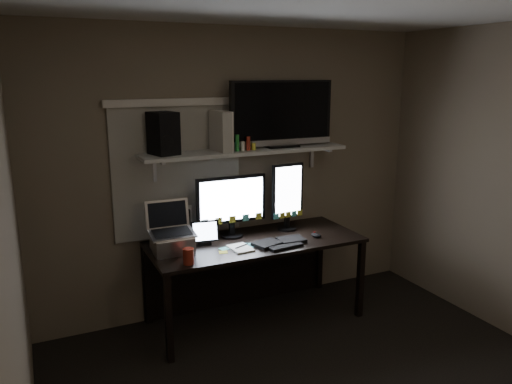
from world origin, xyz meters
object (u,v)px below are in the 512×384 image
cup (188,256)px  game_console (221,131)px  monitor_portrait (287,196)px  mouse (316,235)px  tv (282,114)px  laptop (172,229)px  tablet (204,233)px  monitor_landscape (231,206)px  keyboard (279,242)px  speaker (163,133)px  desk (250,255)px

cup → game_console: bearing=45.9°
monitor_portrait → mouse: bearing=-71.1°
tv → laptop: bearing=-170.0°
mouse → tablet: (-0.93, 0.23, 0.08)m
laptop → game_console: 0.89m
monitor_landscape → keyboard: bearing=-49.3°
cup → laptop: bearing=97.8°
keyboard → cup: bearing=-178.8°
mouse → cup: (-1.18, -0.13, 0.04)m
keyboard → tv: 1.10m
monitor_landscape → speaker: speaker is taller
cup → mouse: bearing=6.1°
monitor_landscape → cup: size_ratio=5.19×
desk → mouse: mouse is taller
keyboard → mouse: (0.36, 0.01, 0.00)m
laptop → speaker: speaker is taller
tablet → tv: size_ratio=0.25×
monitor_portrait → tv: size_ratio=0.65×
game_console → laptop: bearing=-166.5°
game_console → tv: bearing=-6.3°
desk → tablet: (-0.42, -0.04, 0.28)m
cup → tv: size_ratio=0.13×
laptop → speaker: 0.75m
desk → mouse: 0.61m
mouse → game_console: (-0.73, 0.34, 0.90)m
desk → monitor_landscape: monitor_landscape is taller
monitor_landscape → cup: bearing=-138.7°
monitor_landscape → tv: size_ratio=0.66×
keyboard → laptop: laptop is taller
cup → tv: tv is taller
keyboard → laptop: 0.90m
monitor_landscape → tablet: (-0.28, -0.10, -0.17)m
monitor_portrait → speaker: speaker is taller
monitor_portrait → laptop: bearing=-176.0°
tv → game_console: (-0.56, 0.00, -0.12)m
monitor_landscape → tablet: 0.34m
tablet → speaker: speaker is taller
monitor_landscape → mouse: size_ratio=6.19×
monitor_portrait → monitor_landscape: bearing=173.7°
monitor_portrait → cup: (-1.06, -0.43, -0.25)m
keyboard → monitor_landscape: bearing=123.1°
monitor_landscape → keyboard: monitor_landscape is taller
monitor_portrait → game_console: (-0.61, 0.04, 0.61)m
keyboard → tablet: (-0.57, 0.24, 0.09)m
desk → laptop: (-0.72, -0.11, 0.37)m
tv → mouse: bearing=-63.2°
mouse → monitor_landscape: bearing=138.8°
tv → speaker: tv is taller
monitor_portrait → game_console: size_ratio=1.86×
cup → game_console: size_ratio=0.36×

